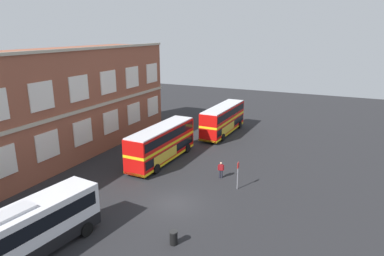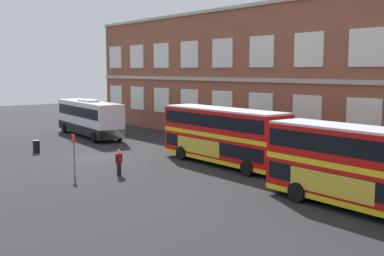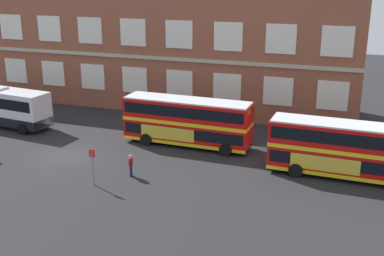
{
  "view_description": "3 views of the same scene",
  "coord_description": "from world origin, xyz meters",
  "px_view_note": "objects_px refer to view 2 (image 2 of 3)",
  "views": [
    {
      "loc": [
        -23.55,
        -12.45,
        14.4
      ],
      "look_at": [
        8.99,
        2.6,
        4.15
      ],
      "focal_mm": 32.0,
      "sensor_mm": 36.0,
      "label": 1
    },
    {
      "loc": [
        33.49,
        -17.31,
        6.81
      ],
      "look_at": [
        7.13,
        4.03,
        2.71
      ],
      "focal_mm": 45.04,
      "sensor_mm": 36.0,
      "label": 2
    },
    {
      "loc": [
        21.83,
        -31.08,
        14.34
      ],
      "look_at": [
        9.68,
        3.13,
        2.58
      ],
      "focal_mm": 45.46,
      "sensor_mm": 36.0,
      "label": 3
    }
  ],
  "objects_px": {
    "double_decker_near": "(223,135)",
    "bus_stand_flag": "(74,151)",
    "station_litter_bin": "(36,146)",
    "touring_coach": "(89,118)",
    "waiting_passenger": "(119,161)",
    "double_decker_middle": "(370,169)"
  },
  "relations": [
    {
      "from": "double_decker_near",
      "to": "double_decker_middle",
      "type": "bearing_deg",
      "value": -11.18
    },
    {
      "from": "double_decker_near",
      "to": "station_litter_bin",
      "type": "distance_m",
      "value": 16.05
    },
    {
      "from": "double_decker_near",
      "to": "bus_stand_flag",
      "type": "relative_size",
      "value": 4.1
    },
    {
      "from": "touring_coach",
      "to": "bus_stand_flag",
      "type": "xyz_separation_m",
      "value": [
        16.31,
        -9.38,
        -0.27
      ]
    },
    {
      "from": "double_decker_near",
      "to": "station_litter_bin",
      "type": "xyz_separation_m",
      "value": [
        -13.47,
        -8.57,
        -1.63
      ]
    },
    {
      "from": "double_decker_near",
      "to": "bus_stand_flag",
      "type": "height_order",
      "value": "double_decker_near"
    },
    {
      "from": "waiting_passenger",
      "to": "bus_stand_flag",
      "type": "relative_size",
      "value": 0.63
    },
    {
      "from": "touring_coach",
      "to": "waiting_passenger",
      "type": "bearing_deg",
      "value": -21.41
    },
    {
      "from": "double_decker_near",
      "to": "double_decker_middle",
      "type": "height_order",
      "value": "same"
    },
    {
      "from": "waiting_passenger",
      "to": "station_litter_bin",
      "type": "relative_size",
      "value": 1.65
    },
    {
      "from": "touring_coach",
      "to": "waiting_passenger",
      "type": "xyz_separation_m",
      "value": [
        18.06,
        -7.08,
        -0.98
      ]
    },
    {
      "from": "double_decker_near",
      "to": "bus_stand_flag",
      "type": "bearing_deg",
      "value": -108.38
    },
    {
      "from": "double_decker_middle",
      "to": "bus_stand_flag",
      "type": "relative_size",
      "value": 4.1
    },
    {
      "from": "bus_stand_flag",
      "to": "station_litter_bin",
      "type": "relative_size",
      "value": 2.62
    },
    {
      "from": "double_decker_near",
      "to": "station_litter_bin",
      "type": "relative_size",
      "value": 10.74
    },
    {
      "from": "double_decker_near",
      "to": "touring_coach",
      "type": "xyz_separation_m",
      "value": [
        -19.63,
        -0.61,
        -0.24
      ]
    },
    {
      "from": "double_decker_near",
      "to": "touring_coach",
      "type": "bearing_deg",
      "value": -178.23
    },
    {
      "from": "bus_stand_flag",
      "to": "station_litter_bin",
      "type": "distance_m",
      "value": 10.32
    },
    {
      "from": "bus_stand_flag",
      "to": "station_litter_bin",
      "type": "height_order",
      "value": "bus_stand_flag"
    },
    {
      "from": "station_litter_bin",
      "to": "touring_coach",
      "type": "bearing_deg",
      "value": 127.72
    },
    {
      "from": "double_decker_near",
      "to": "touring_coach",
      "type": "relative_size",
      "value": 0.91
    },
    {
      "from": "double_decker_middle",
      "to": "station_litter_bin",
      "type": "relative_size",
      "value": 10.74
    }
  ]
}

